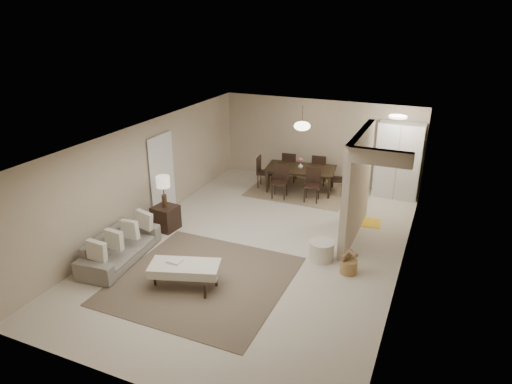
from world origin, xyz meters
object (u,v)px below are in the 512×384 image
at_px(pantry_cabinet, 398,161).
at_px(sofa, 120,247).
at_px(dining_table, 300,179).
at_px(ottoman_bench, 185,269).
at_px(wicker_basket, 349,267).
at_px(side_table, 166,218).
at_px(round_pouf, 322,251).

distance_m(pantry_cabinet, sofa, 7.68).
height_order(pantry_cabinet, dining_table, pantry_cabinet).
xyz_separation_m(ottoman_bench, wicker_basket, (2.75, 1.69, -0.23)).
relative_size(side_table, wicker_basket, 1.70).
relative_size(pantry_cabinet, sofa, 1.02).
bearing_deg(pantry_cabinet, ottoman_bench, -115.92).
relative_size(ottoman_bench, round_pouf, 2.73).
relative_size(ottoman_bench, side_table, 2.47).
distance_m(side_table, round_pouf, 3.82).
bearing_deg(side_table, pantry_cabinet, 42.28).
distance_m(ottoman_bench, side_table, 2.58).
height_order(ottoman_bench, wicker_basket, ottoman_bench).
height_order(side_table, wicker_basket, side_table).
bearing_deg(pantry_cabinet, round_pouf, -102.35).
height_order(pantry_cabinet, ottoman_bench, pantry_cabinet).
relative_size(pantry_cabinet, wicker_basket, 6.16).
bearing_deg(side_table, dining_table, 59.45).
bearing_deg(sofa, round_pouf, -72.45).
xyz_separation_m(sofa, ottoman_bench, (1.77, -0.30, 0.08)).
bearing_deg(ottoman_bench, wicker_basket, 13.25).
xyz_separation_m(pantry_cabinet, wicker_basket, (-0.28, -4.55, -0.91)).
height_order(pantry_cabinet, wicker_basket, pantry_cabinet).
distance_m(sofa, round_pouf, 4.22).
distance_m(sofa, ottoman_bench, 1.79).
bearing_deg(side_table, sofa, -91.77).
xyz_separation_m(sofa, dining_table, (2.21, 5.28, 0.05)).
bearing_deg(sofa, pantry_cabinet, -45.00).
height_order(ottoman_bench, round_pouf, ottoman_bench).
relative_size(side_table, round_pouf, 1.10).
height_order(sofa, side_table, sofa).
relative_size(ottoman_bench, wicker_basket, 4.20).
bearing_deg(side_table, ottoman_bench, -48.23).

